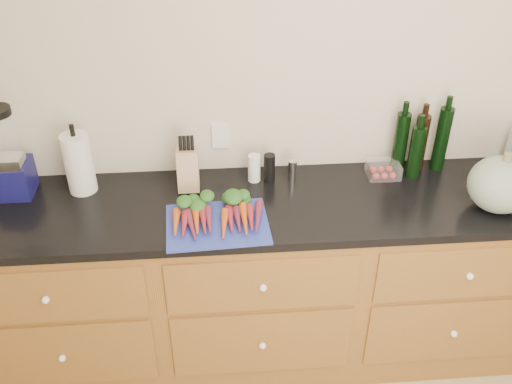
{
  "coord_description": "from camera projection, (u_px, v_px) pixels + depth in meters",
  "views": [
    {
      "loc": [
        -0.62,
        -0.79,
        2.4
      ],
      "look_at": [
        -0.46,
        1.2,
        1.06
      ],
      "focal_mm": 40.0,
      "sensor_mm": 36.0,
      "label": 1
    }
  ],
  "objects": [
    {
      "name": "grinder_salt",
      "position": [
        254.0,
        168.0,
        2.66
      ],
      "size": [
        0.06,
        0.06,
        0.13
      ],
      "primitive_type": "cylinder",
      "color": "white",
      "rests_on": "countertop"
    },
    {
      "name": "grinder_pepper",
      "position": [
        269.0,
        167.0,
        2.67
      ],
      "size": [
        0.05,
        0.05,
        0.13
      ],
      "primitive_type": "cylinder",
      "color": "black",
      "rests_on": "countertop"
    },
    {
      "name": "canister_chrome",
      "position": [
        292.0,
        170.0,
        2.68
      ],
      "size": [
        0.04,
        0.04,
        0.1
      ],
      "primitive_type": "cylinder",
      "color": "silver",
      "rests_on": "countertop"
    },
    {
      "name": "paper_towel",
      "position": [
        79.0,
        164.0,
        2.55
      ],
      "size": [
        0.13,
        0.13,
        0.28
      ],
      "primitive_type": "cylinder",
      "color": "white",
      "rests_on": "countertop"
    },
    {
      "name": "wall_back",
      "position": [
        348.0,
        94.0,
        2.65
      ],
      "size": [
        4.1,
        0.05,
        2.6
      ],
      "primitive_type": "cube",
      "color": "beige",
      "rests_on": "ground"
    },
    {
      "name": "cutting_board",
      "position": [
        217.0,
        224.0,
        2.4
      ],
      "size": [
        0.44,
        0.34,
        0.01
      ],
      "primitive_type": "cube",
      "rotation": [
        0.0,
        0.0,
        0.05
      ],
      "color": "#25369A",
      "rests_on": "countertop"
    },
    {
      "name": "bottles",
      "position": [
        420.0,
        144.0,
        2.69
      ],
      "size": [
        0.26,
        0.14,
        0.32
      ],
      "color": "black",
      "rests_on": "countertop"
    },
    {
      "name": "blender_appliance",
      "position": [
        7.0,
        158.0,
        2.5
      ],
      "size": [
        0.17,
        0.17,
        0.42
      ],
      "color": "#11104D",
      "rests_on": "countertop"
    },
    {
      "name": "knife_block",
      "position": [
        188.0,
        170.0,
        2.59
      ],
      "size": [
        0.1,
        0.1,
        0.19
      ],
      "primitive_type": "cube",
      "color": "tan",
      "rests_on": "countertop"
    },
    {
      "name": "cabinets",
      "position": [
        347.0,
        278.0,
        2.85
      ],
      "size": [
        3.6,
        0.64,
        0.9
      ],
      "color": "brown",
      "rests_on": "ground"
    },
    {
      "name": "squash",
      "position": [
        500.0,
        185.0,
        2.44
      ],
      "size": [
        0.27,
        0.27,
        0.24
      ],
      "primitive_type": "ellipsoid",
      "color": "slate",
      "rests_on": "countertop"
    },
    {
      "name": "countertop",
      "position": [
        356.0,
        201.0,
        2.59
      ],
      "size": [
        3.64,
        0.62,
        0.04
      ],
      "primitive_type": "cube",
      "color": "black",
      "rests_on": "cabinets"
    },
    {
      "name": "carrots",
      "position": [
        217.0,
        214.0,
        2.42
      ],
      "size": [
        0.38,
        0.28,
        0.05
      ],
      "color": "#C15016",
      "rests_on": "cutting_board"
    },
    {
      "name": "tomato_box",
      "position": [
        383.0,
        169.0,
        2.71
      ],
      "size": [
        0.15,
        0.12,
        0.07
      ],
      "primitive_type": "cube",
      "color": "white",
      "rests_on": "countertop"
    }
  ]
}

